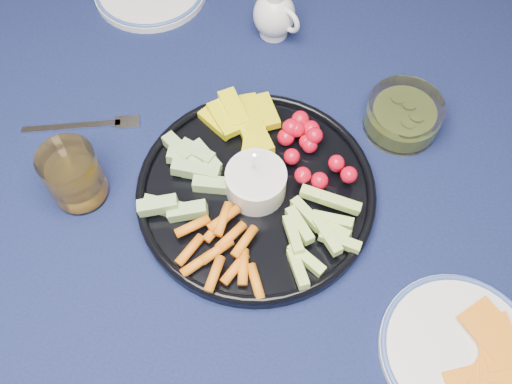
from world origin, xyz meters
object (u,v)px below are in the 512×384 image
at_px(pickle_bowl, 403,117).
at_px(cheese_plate, 460,350).
at_px(dining_table, 265,195).
at_px(crudite_platter, 254,189).
at_px(creamer_pitcher, 275,14).
at_px(juice_tumbler, 75,178).

relative_size(pickle_bowl, cheese_plate, 0.57).
xyz_separation_m(dining_table, cheese_plate, (0.33, -0.15, 0.10)).
distance_m(crudite_platter, cheese_plate, 0.34).
height_order(creamer_pitcher, pickle_bowl, creamer_pitcher).
bearing_deg(crudite_platter, juice_tumbler, -157.75).
height_order(crudite_platter, creamer_pitcher, crudite_platter).
distance_m(pickle_bowl, juice_tumbler, 0.49).
height_order(pickle_bowl, juice_tumbler, juice_tumbler).
xyz_separation_m(creamer_pitcher, cheese_plate, (0.42, -0.41, -0.03)).
bearing_deg(dining_table, pickle_bowl, 43.10).
relative_size(dining_table, cheese_plate, 8.41).
xyz_separation_m(pickle_bowl, cheese_plate, (0.17, -0.30, -0.01)).
bearing_deg(juice_tumbler, pickle_bowl, 37.62).
bearing_deg(crudite_platter, creamer_pitcher, 107.78).
relative_size(crudite_platter, juice_tumbler, 3.67).
bearing_deg(pickle_bowl, crudite_platter, -127.45).
relative_size(crudite_platter, creamer_pitcher, 3.48).
xyz_separation_m(pickle_bowl, juice_tumbler, (-0.38, -0.30, 0.02)).
distance_m(dining_table, juice_tumbler, 0.30).
height_order(dining_table, crudite_platter, crudite_platter).
distance_m(dining_table, creamer_pitcher, 0.30).
distance_m(crudite_platter, juice_tumbler, 0.25).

